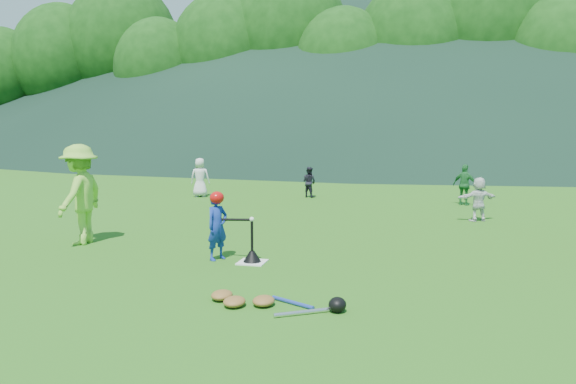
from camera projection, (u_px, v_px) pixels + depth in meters
The scene contains 15 objects.
ground at pixel (252, 263), 9.36m from camera, with size 120.00×120.00×0.00m, color #2D6216.
home_plate at pixel (252, 262), 9.36m from camera, with size 0.45×0.45×0.02m, color silver.
baseball at pixel (252, 219), 9.27m from camera, with size 0.08×0.08×0.08m, color white.
batter_child at pixel (217, 227), 9.51m from camera, with size 0.42×0.27×1.15m, color navy.
adult_coach at pixel (80, 194), 10.76m from camera, with size 1.24×0.71×1.92m, color #83C73A.
fielder_a at pixel (200, 177), 17.91m from camera, with size 0.61×0.40×1.24m, color silver.
fielder_b at pixel (309, 182), 17.79m from camera, with size 0.47×0.37×0.97m, color black.
fielder_c at pixel (465, 185), 16.01m from camera, with size 0.69×0.29×1.17m, color #216F32.
fielder_d at pixel (479, 199), 13.34m from camera, with size 0.98×0.31×1.06m, color silver.
batting_tee at pixel (252, 255), 9.35m from camera, with size 0.30×0.30×0.68m.
batter_gear at pixel (218, 200), 9.45m from camera, with size 0.73×0.26×0.51m.
equipment_pile at pixel (263, 301), 7.12m from camera, with size 1.80×0.74×0.19m.
outfield_fence at pixel (382, 150), 36.27m from camera, with size 70.07×0.08×1.33m.
tree_line at pixel (393, 43), 40.95m from camera, with size 70.04×11.40×14.82m.
distant_hills at pixel (362, 44), 88.26m from camera, with size 155.00×140.00×32.00m.
Camera 1 is at (2.77, -8.74, 2.29)m, focal length 35.00 mm.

